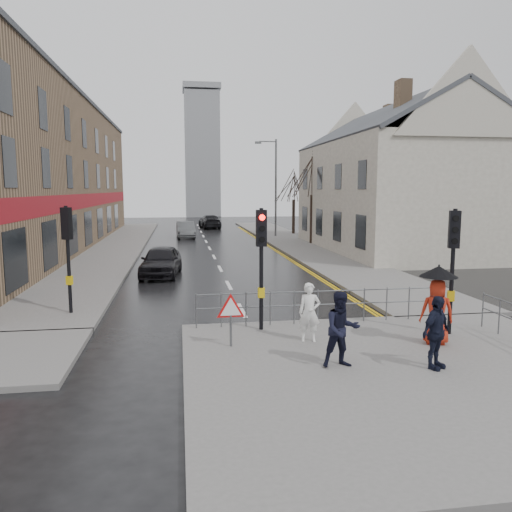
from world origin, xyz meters
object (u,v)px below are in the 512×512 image
object	(u,v)px
pedestrian_a	(309,312)
pedestrian_b	(342,329)
car_mid	(186,230)
pedestrian_d	(436,332)
pedestrian_with_umbrella	(437,301)
car_parked	(161,261)

from	to	relation	value
pedestrian_a	pedestrian_b	size ratio (longest dim) A/B	0.90
pedestrian_a	car_mid	xyz separation A→B (m)	(-2.77, 29.87, -0.22)
pedestrian_b	car_mid	world-z (taller)	pedestrian_b
pedestrian_b	pedestrian_d	world-z (taller)	pedestrian_b
pedestrian_with_umbrella	car_mid	size ratio (longest dim) A/B	0.49
pedestrian_d	pedestrian_b	bearing A→B (deg)	136.78
pedestrian_b	car_parked	world-z (taller)	pedestrian_b
pedestrian_b	pedestrian_with_umbrella	bearing A→B (deg)	20.33
pedestrian_d	car_parked	xyz separation A→B (m)	(-6.37, 13.73, -0.25)
pedestrian_with_umbrella	pedestrian_d	xyz separation A→B (m)	(-0.91, -1.64, -0.30)
pedestrian_a	car_parked	world-z (taller)	pedestrian_a
pedestrian_a	pedestrian_b	bearing A→B (deg)	-71.94
pedestrian_a	pedestrian_with_umbrella	size ratio (longest dim) A/B	0.76
pedestrian_d	car_mid	distance (m)	32.61
pedestrian_a	pedestrian_b	xyz separation A→B (m)	(0.22, -1.94, 0.08)
pedestrian_a	pedestrian_d	xyz separation A→B (m)	(2.22, -2.35, 0.05)
pedestrian_b	car_parked	size ratio (longest dim) A/B	0.41
car_parked	car_mid	distance (m)	18.55
pedestrian_with_umbrella	car_parked	bearing A→B (deg)	121.06
pedestrian_d	car_mid	world-z (taller)	pedestrian_d
car_mid	pedestrian_a	bearing A→B (deg)	-87.15
pedestrian_with_umbrella	pedestrian_a	bearing A→B (deg)	167.17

